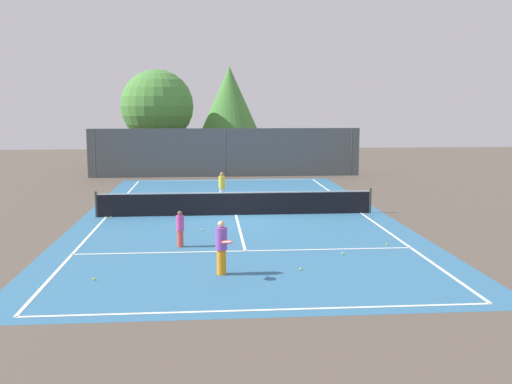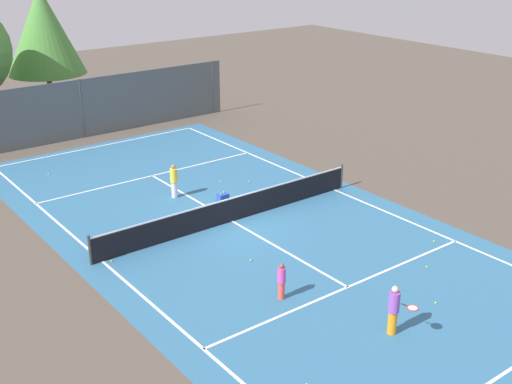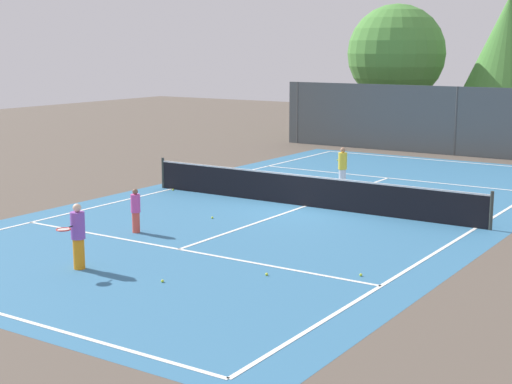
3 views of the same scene
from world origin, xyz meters
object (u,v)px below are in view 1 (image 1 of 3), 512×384
at_px(player_1, 221,247).
at_px(tennis_ball_5, 164,186).
at_px(tennis_ball_8, 296,202).
at_px(tennis_ball_2, 111,217).
at_px(tennis_ball_4, 301,269).
at_px(tennis_ball_1, 387,244).
at_px(tennis_ball_9, 94,279).
at_px(tennis_ball_11, 257,209).
at_px(tennis_ball_10, 273,200).
at_px(tennis_ball_6, 326,209).
at_px(tennis_ball_7, 202,230).
at_px(tennis_ball_0, 343,254).
at_px(player_2, 180,229).
at_px(ball_crate, 252,204).
at_px(player_0, 222,187).
at_px(tennis_ball_3, 297,209).

relative_size(player_1, tennis_ball_5, 23.12).
bearing_deg(tennis_ball_8, tennis_ball_2, -158.60).
distance_m(tennis_ball_4, tennis_ball_5, 18.95).
relative_size(tennis_ball_2, tennis_ball_5, 1.00).
xyz_separation_m(tennis_ball_1, tennis_ball_9, (-9.10, -3.29, 0.00)).
xyz_separation_m(tennis_ball_4, tennis_ball_11, (-0.39, 10.03, 0.00)).
xyz_separation_m(tennis_ball_2, tennis_ball_9, (0.99, -9.04, 0.00)).
bearing_deg(tennis_ball_10, player_1, -102.70).
height_order(tennis_ball_2, tennis_ball_6, same).
xyz_separation_m(tennis_ball_1, tennis_ball_7, (-6.24, 2.88, 0.00)).
distance_m(tennis_ball_0, tennis_ball_5, 17.91).
xyz_separation_m(tennis_ball_0, tennis_ball_2, (-8.32, 6.86, 0.00)).
distance_m(tennis_ball_0, tennis_ball_9, 7.65).
bearing_deg(tennis_ball_4, tennis_ball_6, 74.51).
bearing_deg(player_2, tennis_ball_5, 96.26).
relative_size(player_2, tennis_ball_11, 18.48).
relative_size(player_2, tennis_ball_5, 18.48).
xyz_separation_m(tennis_ball_0, tennis_ball_6, (1.11, 8.15, 0.00)).
bearing_deg(tennis_ball_1, tennis_ball_10, 105.87).
relative_size(ball_crate, tennis_ball_1, 6.84).
bearing_deg(tennis_ball_0, player_1, -153.69).
bearing_deg(tennis_ball_9, player_1, 4.34).
bearing_deg(tennis_ball_8, player_0, 172.44).
bearing_deg(ball_crate, tennis_ball_4, -86.75).
distance_m(player_0, tennis_ball_10, 2.67).
distance_m(player_2, tennis_ball_1, 6.98).
distance_m(tennis_ball_9, tennis_ball_10, 14.49).
bearing_deg(tennis_ball_8, tennis_ball_10, 145.00).
bearing_deg(tennis_ball_9, tennis_ball_10, 64.11).
distance_m(tennis_ball_2, tennis_ball_4, 10.84).
bearing_deg(player_0, player_1, -91.46).
relative_size(tennis_ball_1, tennis_ball_10, 1.00).
bearing_deg(tennis_ball_5, tennis_ball_8, -43.06).
bearing_deg(ball_crate, player_0, 128.87).
height_order(ball_crate, tennis_ball_5, ball_crate).
bearing_deg(tennis_ball_7, tennis_ball_2, 143.36).
height_order(tennis_ball_9, tennis_ball_10, same).
bearing_deg(tennis_ball_8, tennis_ball_0, -90.21).
xyz_separation_m(tennis_ball_2, tennis_ball_7, (3.86, -2.87, 0.00)).
distance_m(tennis_ball_8, tennis_ball_11, 2.70).
distance_m(tennis_ball_8, tennis_ball_9, 14.35).
bearing_deg(tennis_ball_3, player_0, 142.33).
xyz_separation_m(tennis_ball_6, tennis_ball_11, (-3.11, 0.23, 0.00)).
relative_size(tennis_ball_1, tennis_ball_3, 1.00).
bearing_deg(tennis_ball_11, tennis_ball_9, -116.76).
relative_size(ball_crate, tennis_ball_5, 6.84).
xyz_separation_m(player_0, tennis_ball_10, (2.56, 0.25, -0.72)).
distance_m(player_0, tennis_ball_5, 6.82).
xyz_separation_m(tennis_ball_3, tennis_ball_10, (-0.76, 2.81, 0.00)).
xyz_separation_m(player_0, tennis_ball_7, (-0.90, -6.62, -0.72)).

